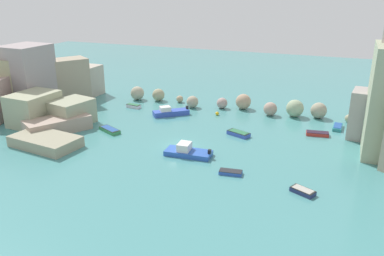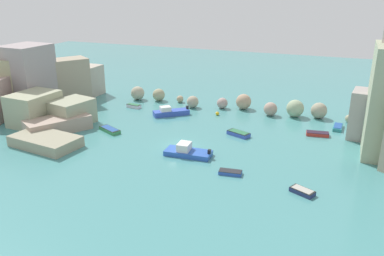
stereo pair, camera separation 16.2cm
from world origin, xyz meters
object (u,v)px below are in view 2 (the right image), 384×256
moored_boat_0 (110,130)px  moored_boat_7 (134,106)px  moored_boat_3 (187,151)px  moored_boat_4 (302,191)px  moored_boat_1 (170,112)px  moored_boat_8 (230,172)px  stone_dock (46,141)px  moored_boat_2 (338,127)px  moored_boat_9 (318,134)px  moored_boat_5 (239,133)px  moored_boat_6 (72,142)px  channel_buoy (217,114)px

moored_boat_0 → moored_boat_7: (-2.69, 11.82, 0.03)m
moored_boat_3 → moored_boat_4: bearing=159.3°
moored_boat_1 → moored_boat_8: 22.90m
stone_dock → moored_boat_0: size_ratio=2.24×
moored_boat_2 → moored_boat_0: bearing=-64.5°
moored_boat_2 → moored_boat_8: size_ratio=1.18×
moored_boat_9 → moored_boat_5: bearing=-165.5°
stone_dock → moored_boat_6: size_ratio=2.90×
channel_buoy → moored_boat_2: size_ratio=0.19×
channel_buoy → moored_boat_9: channel_buoy is taller
stone_dock → moored_boat_5: size_ratio=2.53×
channel_buoy → moored_boat_2: 18.66m
channel_buoy → moored_boat_3: (1.53, -16.77, 0.20)m
channel_buoy → moored_boat_6: bearing=-127.1°
moored_boat_2 → moored_boat_6: moored_boat_2 is taller
moored_boat_2 → moored_boat_8: (-10.61, -20.27, -0.04)m
moored_boat_4 → moored_boat_6: 30.57m
moored_boat_0 → moored_boat_3: moored_boat_3 is taller
moored_boat_9 → moored_boat_0: bearing=-168.7°
moored_boat_7 → moored_boat_8: bearing=149.2°
moored_boat_0 → moored_boat_5: (17.86, 5.31, 0.03)m
moored_boat_0 → moored_boat_9: 29.81m
moored_boat_5 → stone_dock: bearing=52.3°
moored_boat_3 → moored_boat_7: (-16.40, 15.53, -0.19)m
stone_dock → moored_boat_0: stone_dock is taller
moored_boat_1 → moored_boat_8: bearing=91.8°
moored_boat_8 → moored_boat_9: bearing=57.0°
moored_boat_2 → moored_boat_7: (-33.52, -1.60, 0.05)m
moored_boat_6 → moored_boat_9: size_ratio=0.97×
moored_boat_2 → moored_boat_9: moored_boat_2 is taller
stone_dock → moored_boat_6: stone_dock is taller
moored_boat_5 → moored_boat_6: moored_boat_5 is taller
moored_boat_0 → moored_boat_7: size_ratio=1.50×
stone_dock → moored_boat_4: stone_dock is taller
moored_boat_5 → moored_boat_9: bearing=-136.2°
moored_boat_2 → moored_boat_7: 33.56m
moored_boat_2 → moored_boat_4: moored_boat_2 is taller
moored_boat_3 → moored_boat_5: moored_boat_3 is taller
moored_boat_0 → moored_boat_3: bearing=10.9°
moored_boat_4 → moored_boat_8: (-8.11, 1.55, -0.05)m
moored_boat_0 → moored_boat_9: bearing=44.5°
moored_boat_1 → moored_boat_8: (15.21, -17.11, -0.33)m
moored_boat_6 → moored_boat_7: (-0.55, 17.72, 0.06)m
stone_dock → moored_boat_0: bearing=58.4°
stone_dock → moored_boat_5: 26.23m
moored_boat_9 → moored_boat_7: bearing=168.5°
moored_boat_2 → moored_boat_4: bearing=-4.6°
moored_boat_8 → moored_boat_9: 18.16m
moored_boat_6 → moored_boat_7: moored_boat_7 is taller
moored_boat_1 → stone_dock: bearing=21.6°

